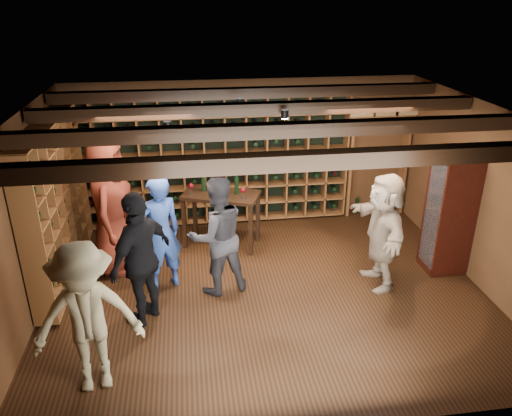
{
  "coord_description": "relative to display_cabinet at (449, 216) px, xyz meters",
  "views": [
    {
      "loc": [
        -0.97,
        -5.89,
        3.89
      ],
      "look_at": [
        -0.11,
        0.2,
        1.16
      ],
      "focal_mm": 35.0,
      "sensor_mm": 36.0,
      "label": 1
    }
  ],
  "objects": [
    {
      "name": "ground",
      "position": [
        -2.71,
        -0.2,
        -0.86
      ],
      "size": [
        6.0,
        6.0,
        0.0
      ],
      "primitive_type": "plane",
      "color": "black",
      "rests_on": "ground"
    },
    {
      "name": "room_shell",
      "position": [
        -2.71,
        -0.15,
        1.56
      ],
      "size": [
        6.0,
        6.0,
        6.0
      ],
      "color": "brown",
      "rests_on": "ground"
    },
    {
      "name": "wine_rack_back",
      "position": [
        -3.24,
        2.13,
        0.29
      ],
      "size": [
        4.65,
        0.3,
        2.2
      ],
      "color": "brown",
      "rests_on": "ground"
    },
    {
      "name": "wine_rack_left",
      "position": [
        -5.54,
        0.62,
        0.29
      ],
      "size": [
        0.3,
        2.65,
        2.2
      ],
      "color": "brown",
      "rests_on": "ground"
    },
    {
      "name": "crate_shelf",
      "position": [
        -0.31,
        2.12,
        0.71
      ],
      "size": [
        1.2,
        0.32,
        2.07
      ],
      "color": "brown",
      "rests_on": "ground"
    },
    {
      "name": "display_cabinet",
      "position": [
        0.0,
        0.0,
        0.0
      ],
      "size": [
        0.55,
        0.5,
        1.75
      ],
      "color": "#330F0A",
      "rests_on": "ground"
    },
    {
      "name": "man_blue_shirt",
      "position": [
        -4.13,
        0.08,
        -0.02
      ],
      "size": [
        0.72,
        0.61,
        1.67
      ],
      "primitive_type": "imported",
      "rotation": [
        0.0,
        0.0,
        3.56
      ],
      "color": "navy",
      "rests_on": "ground"
    },
    {
      "name": "man_grey_suit",
      "position": [
        -3.36,
        -0.11,
        -0.02
      ],
      "size": [
        0.95,
        0.83,
        1.68
      ],
      "primitive_type": "imported",
      "rotation": [
        0.0,
        0.0,
        3.41
      ],
      "color": "black",
      "rests_on": "ground"
    },
    {
      "name": "guest_red_floral",
      "position": [
        -4.84,
        0.67,
        0.16
      ],
      "size": [
        0.74,
        1.05,
        2.02
      ],
      "primitive_type": "imported",
      "rotation": [
        0.0,
        0.0,
        1.47
      ],
      "color": "maroon",
      "rests_on": "ground"
    },
    {
      "name": "guest_woman_black",
      "position": [
        -4.33,
        -0.65,
        0.02
      ],
      "size": [
        0.95,
        1.07,
        1.74
      ],
      "primitive_type": "imported",
      "rotation": [
        0.0,
        0.0,
        4.08
      ],
      "color": "black",
      "rests_on": "ground"
    },
    {
      "name": "guest_khaki",
      "position": [
        -4.79,
        -1.77,
        -0.01
      ],
      "size": [
        1.17,
        0.78,
        1.69
      ],
      "primitive_type": "imported",
      "rotation": [
        0.0,
        0.0,
        0.15
      ],
      "color": "gray",
      "rests_on": "ground"
    },
    {
      "name": "guest_beige",
      "position": [
        -1.1,
        -0.26,
        -0.03
      ],
      "size": [
        0.49,
        1.54,
        1.66
      ],
      "primitive_type": "imported",
      "rotation": [
        0.0,
        0.0,
        4.71
      ],
      "color": "gray",
      "rests_on": "ground"
    },
    {
      "name": "tasting_table",
      "position": [
        -3.22,
        1.23,
        -0.06
      ],
      "size": [
        1.33,
        0.99,
        1.18
      ],
      "rotation": [
        0.0,
        0.0,
        -0.37
      ],
      "color": "black",
      "rests_on": "ground"
    }
  ]
}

